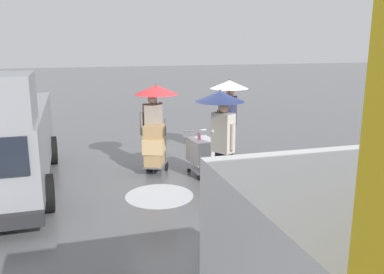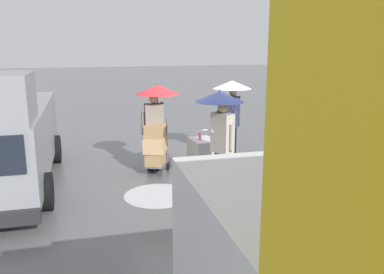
# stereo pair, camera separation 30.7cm
# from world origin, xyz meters

# --- Properties ---
(ground_plane) EXTENTS (90.00, 90.00, 0.00)m
(ground_plane) POSITION_xyz_m (0.00, 0.00, 0.00)
(ground_plane) COLOR #5B5B5E
(slush_patch_mid_street) EXTENTS (1.41, 1.41, 0.01)m
(slush_patch_mid_street) POSITION_xyz_m (0.90, 1.29, 0.00)
(slush_patch_mid_street) COLOR silver
(slush_patch_mid_street) RESTS_ON ground
(slush_patch_far_side) EXTENTS (1.41, 1.41, 0.01)m
(slush_patch_far_side) POSITION_xyz_m (-2.51, -0.01, 0.00)
(slush_patch_far_side) COLOR silver
(slush_patch_far_side) RESTS_ON ground
(shopping_cart_vendor) EXTENTS (0.62, 0.86, 1.04)m
(shopping_cart_vendor) POSITION_xyz_m (-0.37, 0.24, 0.57)
(shopping_cart_vendor) COLOR #B2B2B7
(shopping_cart_vendor) RESTS_ON ground
(hand_dolly_boxes) EXTENTS (0.74, 0.84, 1.32)m
(hand_dolly_boxes) POSITION_xyz_m (0.68, -0.18, 0.68)
(hand_dolly_boxes) COLOR #515156
(hand_dolly_boxes) RESTS_ON ground
(pedestrian_pink_side) EXTENTS (1.04, 1.04, 2.15)m
(pedestrian_pink_side) POSITION_xyz_m (-1.60, -1.14, 1.57)
(pedestrian_pink_side) COLOR black
(pedestrian_pink_side) RESTS_ON ground
(pedestrian_black_side) EXTENTS (1.04, 1.04, 2.15)m
(pedestrian_black_side) POSITION_xyz_m (-0.48, 1.20, 1.58)
(pedestrian_black_side) COLOR black
(pedestrian_black_side) RESTS_ON ground
(pedestrian_white_side) EXTENTS (1.04, 1.04, 2.15)m
(pedestrian_white_side) POSITION_xyz_m (0.61, -0.42, 1.58)
(pedestrian_white_side) COLOR black
(pedestrian_white_side) RESTS_ON ground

